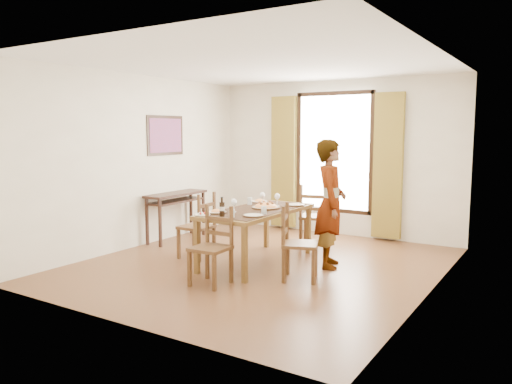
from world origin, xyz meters
The scene contains 22 objects.
ground centered at (0.00, 0.00, 0.00)m, with size 5.00×5.00×0.00m, color #4C3117.
room_shell centered at (0.00, 0.13, 1.54)m, with size 4.60×5.10×2.74m.
console_table centered at (-2.03, 0.60, 0.68)m, with size 0.38×1.20×0.80m.
dining_table centered at (-0.10, 0.07, 0.69)m, with size 0.86×1.86×0.76m.
chair_west centered at (-0.95, -0.16, 0.44)m, with size 0.43×0.43×0.96m.
chair_north centered at (0.16, 1.36, 0.47)m, with size 0.54×0.54×1.00m.
chair_south centered at (-0.04, -1.04, 0.44)m, with size 0.43×0.43×0.94m.
chair_east centered at (0.74, -0.34, 0.44)m, with size 0.54×0.54×0.94m.
man centered at (0.83, 0.43, 0.86)m, with size 0.62×0.74×1.72m, color gray.
plate_sw centered at (-0.38, -0.49, 0.78)m, with size 0.27×0.27×0.05m, color silver, non-canonical shape.
plate_se centered at (0.16, -0.44, 0.78)m, with size 0.27×0.27×0.05m, color silver, non-canonical shape.
plate_nw centered at (-0.41, 0.64, 0.78)m, with size 0.27×0.27×0.05m, color silver, non-canonical shape.
plate_ne centered at (0.19, 0.64, 0.78)m, with size 0.27×0.27×0.05m, color silver, non-canonical shape.
pasta_platter centered at (-0.03, 0.18, 0.81)m, with size 0.40×0.40×0.10m, color #C15D18, non-canonical shape.
caprese_plate centered at (-0.43, -0.72, 0.78)m, with size 0.20×0.20×0.04m, color silver, non-canonical shape.
wine_glass_a centered at (-0.23, -0.31, 0.85)m, with size 0.08×0.08×0.18m, color white, non-canonical shape.
wine_glass_b centered at (-0.02, 0.48, 0.85)m, with size 0.08×0.08×0.18m, color white, non-canonical shape.
wine_glass_c centered at (-0.26, 0.47, 0.85)m, with size 0.08×0.08×0.18m, color white, non-canonical shape.
tumbler_a centered at (0.18, -0.21, 0.81)m, with size 0.07×0.07×0.10m, color silver.
tumbler_b centered at (-0.43, 0.38, 0.81)m, with size 0.07×0.07×0.10m, color silver.
tumbler_c centered at (-0.03, -0.64, 0.81)m, with size 0.07×0.07×0.10m, color silver.
wine_bottle centered at (-0.17, -0.66, 0.88)m, with size 0.07×0.07×0.25m, color black, non-canonical shape.
Camera 1 is at (3.49, -5.69, 1.83)m, focal length 35.00 mm.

